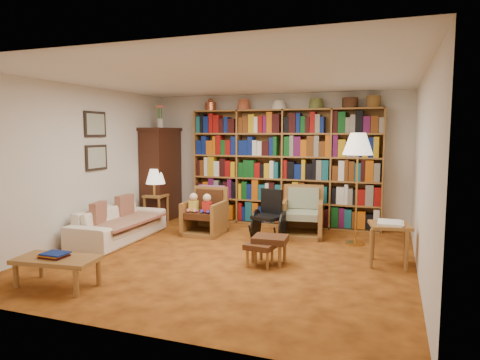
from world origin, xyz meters
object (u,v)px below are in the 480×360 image
at_px(armchair_leather, 206,214).
at_px(floor_lamp, 358,148).
at_px(wheelchair, 269,218).
at_px(armchair_sage, 303,217).
at_px(footstool_a, 260,248).
at_px(coffee_table, 57,261).
at_px(side_table_papers, 390,231).
at_px(sofa, 119,223).
at_px(footstool_b, 270,241).
at_px(side_table_lamp, 156,202).

height_order(armchair_leather, floor_lamp, floor_lamp).
bearing_deg(wheelchair, armchair_sage, 53.58).
xyz_separation_m(footstool_a, coffee_table, (-1.97, -1.49, 0.05)).
xyz_separation_m(side_table_papers, footstool_a, (-1.60, -0.63, -0.22)).
bearing_deg(footstool_a, sofa, 167.60).
relative_size(side_table_papers, footstool_b, 1.26).
height_order(side_table_lamp, side_table_papers, side_table_papers).
bearing_deg(wheelchair, side_table_papers, -20.59).
bearing_deg(sofa, coffee_table, -165.11).
height_order(side_table_lamp, footstool_a, side_table_lamp).
xyz_separation_m(side_table_lamp, footstool_b, (2.80, -1.75, -0.10)).
relative_size(footstool_b, coffee_table, 0.48).
height_order(sofa, footstool_a, sofa).
bearing_deg(coffee_table, armchair_sage, 57.73).
xyz_separation_m(side_table_lamp, armchair_leather, (1.26, -0.42, -0.08)).
relative_size(sofa, footstool_a, 4.77).
xyz_separation_m(floor_lamp, footstool_b, (-0.99, -1.44, -1.21)).
distance_m(wheelchair, footstool_a, 1.35).
distance_m(armchair_sage, side_table_papers, 1.92).
xyz_separation_m(armchair_sage, coffee_table, (-2.16, -3.42, -0.03)).
xyz_separation_m(side_table_lamp, armchair_sage, (2.89, 0.01, -0.09)).
bearing_deg(footstool_a, armchair_sage, 84.31).
xyz_separation_m(armchair_sage, footstool_b, (-0.09, -1.76, -0.01)).
height_order(footstool_a, footstool_b, footstool_b).
bearing_deg(coffee_table, wheelchair, 58.66).
bearing_deg(armchair_sage, coffee_table, -122.27).
bearing_deg(coffee_table, side_table_lamp, 102.18).
height_order(side_table_lamp, coffee_table, side_table_lamp).
height_order(wheelchair, footstool_b, wheelchair).
xyz_separation_m(sofa, armchair_leather, (1.16, 0.91, 0.06)).
bearing_deg(side_table_papers, sofa, -179.20).
height_order(side_table_lamp, armchair_sage, armchair_sage).
bearing_deg(floor_lamp, armchair_sage, 160.20).
bearing_deg(armchair_sage, footstool_a, -95.69).
distance_m(side_table_lamp, footstool_b, 3.30).
distance_m(side_table_lamp, wheelchair, 2.52).
xyz_separation_m(wheelchair, footstool_a, (0.25, -1.32, -0.13)).
relative_size(floor_lamp, footstool_a, 4.44).
bearing_deg(footstool_b, side_table_papers, 17.44).
distance_m(sofa, footstool_b, 2.73).
bearing_deg(wheelchair, armchair_leather, 172.33).
relative_size(side_table_lamp, footstool_b, 1.20).
distance_m(sofa, side_table_lamp, 1.35).
height_order(side_table_lamp, wheelchair, wheelchair).
relative_size(side_table_lamp, coffee_table, 0.57).
bearing_deg(sofa, floor_lamp, -76.60).
bearing_deg(side_table_lamp, floor_lamp, -4.65).
bearing_deg(footstool_a, side_table_papers, 21.50).
height_order(armchair_sage, wheelchair, armchair_sage).
bearing_deg(coffee_table, footstool_b, 38.71).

